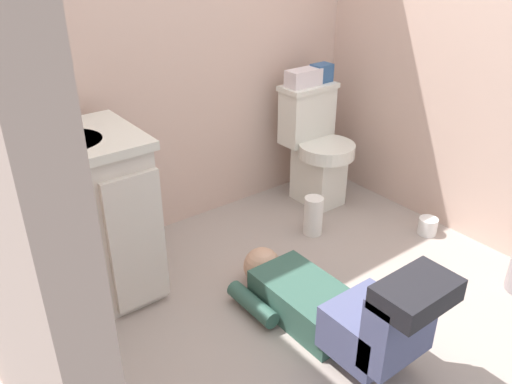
{
  "coord_description": "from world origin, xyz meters",
  "views": [
    {
      "loc": [
        -1.36,
        -1.5,
        1.63
      ],
      "look_at": [
        0.02,
        0.3,
        0.45
      ],
      "focal_mm": 36.36,
      "sensor_mm": 36.0,
      "label": 1
    }
  ],
  "objects_px": {
    "toiletry_bag": "(322,73)",
    "toilet_paper_roll": "(428,226)",
    "person_plumber": "(335,307)",
    "bottle_pink": "(32,117)",
    "toilet": "(315,147)",
    "bottle_white": "(65,115)",
    "paper_towel_roll": "(313,216)",
    "vanity_cabinet": "(83,221)",
    "faucet": "(53,119)",
    "soap_dispenser": "(8,125)",
    "bottle_blue": "(50,125)",
    "tissue_box": "(304,78)"
  },
  "relations": [
    {
      "from": "toiletry_bag",
      "to": "vanity_cabinet",
      "type": "bearing_deg",
      "value": -173.89
    },
    {
      "from": "tissue_box",
      "to": "bottle_white",
      "type": "xyz_separation_m",
      "value": [
        -1.46,
        -0.07,
        0.09
      ]
    },
    {
      "from": "toiletry_bag",
      "to": "bottle_white",
      "type": "bearing_deg",
      "value": -177.64
    },
    {
      "from": "toilet",
      "to": "toiletry_bag",
      "type": "height_order",
      "value": "toiletry_bag"
    },
    {
      "from": "faucet",
      "to": "paper_towel_roll",
      "type": "xyz_separation_m",
      "value": [
        1.24,
        -0.38,
        -0.75
      ]
    },
    {
      "from": "tissue_box",
      "to": "toilet_paper_roll",
      "type": "height_order",
      "value": "tissue_box"
    },
    {
      "from": "soap_dispenser",
      "to": "bottle_white",
      "type": "bearing_deg",
      "value": -3.93
    },
    {
      "from": "faucet",
      "to": "person_plumber",
      "type": "distance_m",
      "value": 1.47
    },
    {
      "from": "faucet",
      "to": "vanity_cabinet",
      "type": "bearing_deg",
      "value": -88.69
    },
    {
      "from": "tissue_box",
      "to": "toilet_paper_roll",
      "type": "bearing_deg",
      "value": -71.47
    },
    {
      "from": "soap_dispenser",
      "to": "toilet_paper_roll",
      "type": "distance_m",
      "value": 2.27
    },
    {
      "from": "toilet",
      "to": "bottle_blue",
      "type": "height_order",
      "value": "bottle_blue"
    },
    {
      "from": "toiletry_bag",
      "to": "paper_towel_roll",
      "type": "xyz_separation_m",
      "value": [
        -0.4,
        -0.41,
        -0.69
      ]
    },
    {
      "from": "paper_towel_roll",
      "to": "faucet",
      "type": "bearing_deg",
      "value": 163.02
    },
    {
      "from": "toilet_paper_roll",
      "to": "person_plumber",
      "type": "bearing_deg",
      "value": -165.07
    },
    {
      "from": "person_plumber",
      "to": "bottle_pink",
      "type": "relative_size",
      "value": 6.66
    },
    {
      "from": "bottle_white",
      "to": "toiletry_bag",
      "type": "bearing_deg",
      "value": 2.36
    },
    {
      "from": "faucet",
      "to": "paper_towel_roll",
      "type": "relative_size",
      "value": 0.43
    },
    {
      "from": "faucet",
      "to": "person_plumber",
      "type": "xyz_separation_m",
      "value": [
        0.72,
        -1.08,
        -0.69
      ]
    },
    {
      "from": "faucet",
      "to": "bottle_white",
      "type": "relative_size",
      "value": 0.76
    },
    {
      "from": "faucet",
      "to": "soap_dispenser",
      "type": "xyz_separation_m",
      "value": [
        -0.19,
        -0.02,
        0.02
      ]
    },
    {
      "from": "toiletry_bag",
      "to": "bottle_white",
      "type": "height_order",
      "value": "bottle_white"
    },
    {
      "from": "tissue_box",
      "to": "soap_dispenser",
      "type": "xyz_separation_m",
      "value": [
        -1.69,
        -0.05,
        0.09
      ]
    },
    {
      "from": "bottle_pink",
      "to": "vanity_cabinet",
      "type": "bearing_deg",
      "value": -55.46
    },
    {
      "from": "bottle_white",
      "to": "paper_towel_roll",
      "type": "bearing_deg",
      "value": -15.97
    },
    {
      "from": "faucet",
      "to": "bottle_white",
      "type": "height_order",
      "value": "bottle_white"
    },
    {
      "from": "toilet",
      "to": "faucet",
      "type": "xyz_separation_m",
      "value": [
        -1.54,
        0.06,
        0.5
      ]
    },
    {
      "from": "vanity_cabinet",
      "to": "tissue_box",
      "type": "xyz_separation_m",
      "value": [
        1.5,
        0.18,
        0.38
      ]
    },
    {
      "from": "toilet",
      "to": "vanity_cabinet",
      "type": "xyz_separation_m",
      "value": [
        -1.54,
        -0.09,
        0.05
      ]
    },
    {
      "from": "toilet",
      "to": "tissue_box",
      "type": "distance_m",
      "value": 0.44
    },
    {
      "from": "toiletry_bag",
      "to": "toilet_paper_roll",
      "type": "distance_m",
      "value": 1.13
    },
    {
      "from": "vanity_cabinet",
      "to": "soap_dispenser",
      "type": "relative_size",
      "value": 4.94
    },
    {
      "from": "soap_dispenser",
      "to": "person_plumber",
      "type": "bearing_deg",
      "value": -49.42
    },
    {
      "from": "vanity_cabinet",
      "to": "bottle_blue",
      "type": "relative_size",
      "value": 7.72
    },
    {
      "from": "bottle_blue",
      "to": "toilet_paper_roll",
      "type": "bearing_deg",
      "value": -21.32
    },
    {
      "from": "toilet",
      "to": "toilet_paper_roll",
      "type": "relative_size",
      "value": 6.82
    },
    {
      "from": "faucet",
      "to": "toilet_paper_roll",
      "type": "distance_m",
      "value": 2.11
    },
    {
      "from": "tissue_box",
      "to": "bottle_blue",
      "type": "xyz_separation_m",
      "value": [
        -1.54,
        -0.12,
        0.07
      ]
    },
    {
      "from": "soap_dispenser",
      "to": "paper_towel_roll",
      "type": "height_order",
      "value": "soap_dispenser"
    },
    {
      "from": "bottle_blue",
      "to": "faucet",
      "type": "bearing_deg",
      "value": 64.9
    },
    {
      "from": "paper_towel_roll",
      "to": "toiletry_bag",
      "type": "bearing_deg",
      "value": 45.35
    },
    {
      "from": "paper_towel_roll",
      "to": "soap_dispenser",
      "type": "bearing_deg",
      "value": 165.91
    },
    {
      "from": "paper_towel_roll",
      "to": "bottle_white",
      "type": "bearing_deg",
      "value": 164.03
    },
    {
      "from": "soap_dispenser",
      "to": "faucet",
      "type": "bearing_deg",
      "value": 6.01
    },
    {
      "from": "person_plumber",
      "to": "bottle_pink",
      "type": "height_order",
      "value": "bottle_pink"
    },
    {
      "from": "faucet",
      "to": "paper_towel_roll",
      "type": "bearing_deg",
      "value": -16.98
    },
    {
      "from": "faucet",
      "to": "tissue_box",
      "type": "height_order",
      "value": "faucet"
    },
    {
      "from": "person_plumber",
      "to": "soap_dispenser",
      "type": "xyz_separation_m",
      "value": [
        -0.91,
        1.06,
        0.71
      ]
    },
    {
      "from": "toilet",
      "to": "toilet_paper_roll",
      "type": "xyz_separation_m",
      "value": [
        0.23,
        -0.73,
        -0.32
      ]
    },
    {
      "from": "toiletry_bag",
      "to": "toilet_paper_roll",
      "type": "height_order",
      "value": "toiletry_bag"
    }
  ]
}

